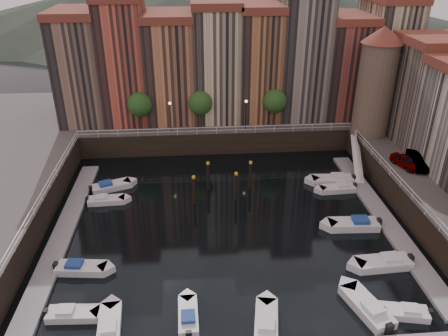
{
  "coord_description": "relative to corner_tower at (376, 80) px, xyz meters",
  "views": [
    {
      "loc": [
        -3.24,
        -37.37,
        25.31
      ],
      "look_at": [
        0.03,
        4.0,
        4.05
      ],
      "focal_mm": 35.0,
      "sensor_mm": 36.0,
      "label": 1
    }
  ],
  "objects": [
    {
      "name": "dock_left",
      "position": [
        -36.2,
        -15.5,
        -10.02
      ],
      "size": [
        2.0,
        28.0,
        0.35
      ],
      "primitive_type": "cube",
      "color": "gray",
      "rests_on": "ground"
    },
    {
      "name": "boat_right_0",
      "position": [
        -7.61,
        -28.42,
        -9.88
      ],
      "size": [
        4.19,
        2.23,
        0.94
      ],
      "rotation": [
        0.0,
        0.0,
        2.94
      ],
      "color": "silver",
      "rests_on": "ground"
    },
    {
      "name": "car_a",
      "position": [
        0.43,
        -9.92,
        -6.54
      ],
      "size": [
        2.66,
        4.11,
        1.3
      ],
      "primitive_type": "imported",
      "rotation": [
        0.0,
        0.0,
        0.32
      ],
      "color": "gray",
      "rests_on": "quay_right"
    },
    {
      "name": "railings",
      "position": [
        -20.0,
        -9.62,
        -6.41
      ],
      "size": [
        36.08,
        34.04,
        0.52
      ],
      "color": "white",
      "rests_on": "ground"
    },
    {
      "name": "boat_left_0",
      "position": [
        -32.84,
        -26.6,
        -9.87
      ],
      "size": [
        4.22,
        1.71,
        0.96
      ],
      "rotation": [
        0.0,
        0.0,
        -0.05
      ],
      "color": "silver",
      "rests_on": "ground"
    },
    {
      "name": "boat_near_0",
      "position": [
        -29.8,
        -28.08,
        -9.85
      ],
      "size": [
        1.97,
        4.55,
        1.03
      ],
      "rotation": [
        0.0,
        0.0,
        1.65
      ],
      "color": "silver",
      "rests_on": "ground"
    },
    {
      "name": "gangway",
      "position": [
        -2.9,
        -4.5,
        -8.28
      ],
      "size": [
        2.78,
        8.32,
        3.73
      ],
      "color": "white",
      "rests_on": "ground"
    },
    {
      "name": "mooring_pilings",
      "position": [
        -20.06,
        -9.36,
        -8.54
      ],
      "size": [
        6.87,
        3.58,
        3.78
      ],
      "color": "black",
      "rests_on": "ground"
    },
    {
      "name": "boat_right_1",
      "position": [
        -6.77,
        -22.76,
        -9.8
      ],
      "size": [
        5.19,
        2.11,
        1.18
      ],
      "rotation": [
        0.0,
        0.0,
        3.19
      ],
      "color": "silver",
      "rests_on": "ground"
    },
    {
      "name": "boat_near_2",
      "position": [
        -18.27,
        -28.7,
        -9.83
      ],
      "size": [
        2.46,
        4.78,
        1.07
      ],
      "rotation": [
        0.0,
        0.0,
        1.39
      ],
      "color": "silver",
      "rests_on": "ground"
    },
    {
      "name": "corner_tower",
      "position": [
        0.0,
        0.0,
        0.0
      ],
      "size": [
        5.2,
        5.2,
        13.8
      ],
      "color": "#6B5B4C",
      "rests_on": "quay_right"
    },
    {
      "name": "ground",
      "position": [
        -20.0,
        -14.5,
        -10.19
      ],
      "size": [
        200.0,
        200.0,
        0.0
      ],
      "primitive_type": "plane",
      "color": "black",
      "rests_on": "ground"
    },
    {
      "name": "boat_right_2",
      "position": [
        -7.36,
        -16.77,
        -9.79
      ],
      "size": [
        5.29,
        2.13,
        1.2
      ],
      "rotation": [
        0.0,
        0.0,
        3.09
      ],
      "color": "silver",
      "rests_on": "ground"
    },
    {
      "name": "boat_right_3",
      "position": [
        -6.69,
        -9.45,
        -9.86
      ],
      "size": [
        4.34,
        1.79,
        0.99
      ],
      "rotation": [
        0.0,
        0.0,
        3.2
      ],
      "color": "silver",
      "rests_on": "ground"
    },
    {
      "name": "street_lamps",
      "position": [
        -21.0,
        2.7,
        -4.3
      ],
      "size": [
        10.36,
        0.36,
        4.18
      ],
      "color": "black",
      "rests_on": "quay_far"
    },
    {
      "name": "quay_far",
      "position": [
        -20.0,
        11.5,
        -8.69
      ],
      "size": [
        80.0,
        20.0,
        3.0
      ],
      "primitive_type": "cube",
      "color": "black",
      "rests_on": "ground"
    },
    {
      "name": "boat_left_3",
      "position": [
        -33.0,
        -9.95,
        -9.87
      ],
      "size": [
        4.22,
        1.7,
        0.96
      ],
      "rotation": [
        0.0,
        0.0,
        0.05
      ],
      "color": "silver",
      "rests_on": "ground"
    },
    {
      "name": "boat_left_1",
      "position": [
        -33.33,
        -21.3,
        -9.84
      ],
      "size": [
        4.64,
        2.12,
        1.05
      ],
      "rotation": [
        0.0,
        0.0,
        -0.11
      ],
      "color": "silver",
      "rests_on": "ground"
    },
    {
      "name": "boat_right_4",
      "position": [
        -6.67,
        -7.5,
        -9.8
      ],
      "size": [
        5.18,
        2.13,
        1.18
      ],
      "rotation": [
        0.0,
        0.0,
        3.09
      ],
      "color": "silver",
      "rests_on": "ground"
    },
    {
      "name": "dock_right",
      "position": [
        -3.8,
        -15.5,
        -10.02
      ],
      "size": [
        2.0,
        28.0,
        0.35
      ],
      "primitive_type": "cube",
      "color": "gray",
      "rests_on": "ground"
    },
    {
      "name": "boat_left_4",
      "position": [
        -32.94,
        -6.94,
        -9.83
      ],
      "size": [
        4.81,
        3.22,
        1.09
      ],
      "rotation": [
        0.0,
        0.0,
        0.37
      ],
      "color": "silver",
      "rests_on": "ground"
    },
    {
      "name": "mountains",
      "position": [
        -18.28,
        95.5,
        -2.28
      ],
      "size": [
        145.0,
        100.0,
        18.0
      ],
      "color": "#2D382D",
      "rests_on": "ground"
    },
    {
      "name": "boat_near_3",
      "position": [
        -10.23,
        -27.83,
        -9.8
      ],
      "size": [
        3.22,
        5.28,
        1.18
      ],
      "rotation": [
        0.0,
        0.0,
        1.87
      ],
      "color": "silver",
      "rests_on": "ground"
    },
    {
      "name": "car_b",
      "position": [
        1.96,
        -9.93,
        -6.42
      ],
      "size": [
        2.44,
        4.94,
        1.56
      ],
      "primitive_type": "imported",
      "rotation": [
        0.0,
        0.0,
        -0.17
      ],
      "color": "gray",
      "rests_on": "quay_right"
    },
    {
      "name": "far_terrace",
      "position": [
        -16.69,
        9.0,
        0.76
      ],
      "size": [
        48.7,
        10.3,
        17.5
      ],
      "color": "#7B604E",
      "rests_on": "quay_far"
    },
    {
      "name": "promenade_trees",
      "position": [
        -21.33,
        3.7,
        -3.61
      ],
      "size": [
        21.2,
        3.2,
        5.2
      ],
      "color": "black",
      "rests_on": "quay_far"
    },
    {
      "name": "boat_near_1",
      "position": [
        -24.03,
        -27.54,
        -9.88
      ],
      "size": [
        1.56,
        4.09,
        0.94
      ],
      "rotation": [
        0.0,
        0.0,
        1.59
      ],
      "color": "silver",
      "rests_on": "ground"
    }
  ]
}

